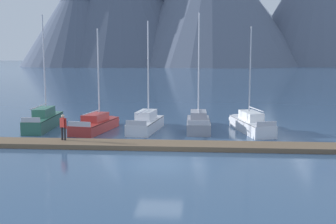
% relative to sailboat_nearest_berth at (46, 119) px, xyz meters
% --- Properties ---
extents(ground_plane, '(700.00, 700.00, 0.00)m').
position_rel_sailboat_nearest_berth_xyz_m(ground_plane, '(10.24, -10.49, -0.66)').
color(ground_plane, '#38567A').
extents(mountain_west_summit, '(58.41, 58.41, 45.80)m').
position_rel_sailboat_nearest_berth_xyz_m(mountain_west_summit, '(-48.03, 174.50, 22.71)').
color(mountain_west_summit, '#4C566B').
rests_on(mountain_west_summit, ground).
extents(mountain_shoulder_ridge, '(93.76, 93.76, 38.68)m').
position_rel_sailboat_nearest_berth_xyz_m(mountain_shoulder_ridge, '(3.71, 198.28, 19.72)').
color(mountain_shoulder_ridge, '#424C60').
rests_on(mountain_shoulder_ridge, ground).
extents(mountain_rear_spur, '(59.40, 59.40, 39.15)m').
position_rel_sailboat_nearest_berth_xyz_m(mountain_rear_spur, '(39.73, 199.33, 20.11)').
color(mountain_rear_spur, slate).
rests_on(mountain_rear_spur, ground).
extents(dock, '(24.54, 2.19, 0.30)m').
position_rel_sailboat_nearest_berth_xyz_m(dock, '(10.24, -6.49, -0.51)').
color(dock, brown).
rests_on(dock, ground).
extents(sailboat_nearest_berth, '(1.90, 7.20, 8.94)m').
position_rel_sailboat_nearest_berth_xyz_m(sailboat_nearest_berth, '(0.00, 0.00, 0.00)').
color(sailboat_nearest_berth, '#336B56').
rests_on(sailboat_nearest_berth, ground).
extents(sailboat_second_berth, '(2.90, 6.57, 7.82)m').
position_rel_sailboat_nearest_berth_xyz_m(sailboat_second_berth, '(4.43, -0.77, -0.13)').
color(sailboat_second_berth, '#B2332D').
rests_on(sailboat_second_berth, ground).
extents(sailboat_mid_dock_port, '(2.40, 6.45, 8.38)m').
position_rel_sailboat_nearest_berth_xyz_m(sailboat_mid_dock_port, '(8.30, -0.42, -0.06)').
color(sailboat_mid_dock_port, silver).
rests_on(sailboat_mid_dock_port, ground).
extents(sailboat_mid_dock_starboard, '(1.85, 6.59, 9.04)m').
position_rel_sailboat_nearest_berth_xyz_m(sailboat_mid_dock_starboard, '(12.27, 0.24, -0.08)').
color(sailboat_mid_dock_starboard, '#93939E').
rests_on(sailboat_mid_dock_starboard, ground).
extents(sailboat_far_berth, '(3.16, 7.47, 7.92)m').
position_rel_sailboat_nearest_berth_xyz_m(sailboat_far_berth, '(16.16, -0.06, -0.06)').
color(sailboat_far_berth, white).
rests_on(sailboat_far_berth, ground).
extents(person_on_dock, '(0.53, 0.37, 1.69)m').
position_rel_sailboat_nearest_berth_xyz_m(person_on_dock, '(3.52, -6.12, 0.60)').
color(person_on_dock, '#232328').
rests_on(person_on_dock, dock).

